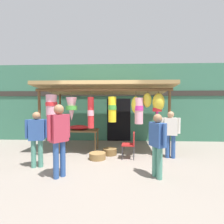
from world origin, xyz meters
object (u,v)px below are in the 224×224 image
(display_table, at_px, (80,132))
(shopper_by_bananas, at_px, (171,131))
(vendor_in_orange, at_px, (59,134))
(customer_foreground, at_px, (37,135))
(wicker_basket_by_table, at_px, (110,152))
(passerby_at_right, at_px, (157,141))
(folding_chair, at_px, (131,143))
(wicker_basket_spare, at_px, (97,156))
(flower_heap_on_table, at_px, (79,127))

(display_table, distance_m, shopper_by_bananas, 3.23)
(vendor_in_orange, bearing_deg, shopper_by_bananas, 28.50)
(display_table, height_order, customer_foreground, customer_foreground)
(vendor_in_orange, xyz_separation_m, customer_foreground, (-0.85, 0.63, -0.13))
(wicker_basket_by_table, relative_size, passerby_at_right, 0.31)
(folding_chair, distance_m, vendor_in_orange, 2.41)
(display_table, height_order, shopper_by_bananas, shopper_by_bananas)
(vendor_in_orange, bearing_deg, wicker_basket_spare, 63.29)
(display_table, relative_size, passerby_at_right, 0.91)
(passerby_at_right, bearing_deg, wicker_basket_spare, 139.87)
(passerby_at_right, bearing_deg, display_table, 135.83)
(folding_chair, xyz_separation_m, customer_foreground, (-2.62, -0.91, 0.39))
(wicker_basket_spare, relative_size, passerby_at_right, 0.35)
(folding_chair, bearing_deg, wicker_basket_spare, -173.31)
(flower_heap_on_table, bearing_deg, folding_chair, -26.07)
(wicker_basket_by_table, xyz_separation_m, shopper_by_bananas, (1.97, -0.27, 0.77))
(wicker_basket_by_table, bearing_deg, customer_foreground, -146.13)
(wicker_basket_by_table, distance_m, wicker_basket_spare, 0.62)
(folding_chair, xyz_separation_m, wicker_basket_by_table, (-0.69, 0.38, -0.39))
(customer_foreground, distance_m, passerby_at_right, 3.20)
(flower_heap_on_table, distance_m, wicker_basket_spare, 1.53)
(flower_heap_on_table, distance_m, wicker_basket_by_table, 1.50)
(flower_heap_on_table, height_order, vendor_in_orange, vendor_in_orange)
(display_table, distance_m, customer_foreground, 1.94)
(customer_foreground, distance_m, shopper_by_bananas, 4.04)
(wicker_basket_spare, bearing_deg, flower_heap_on_table, 128.15)
(wicker_basket_by_table, bearing_deg, passerby_at_right, -56.41)
(shopper_by_bananas, bearing_deg, wicker_basket_spare, -174.27)
(wicker_basket_spare, bearing_deg, shopper_by_bananas, 5.73)
(flower_heap_on_table, height_order, passerby_at_right, passerby_at_right)
(flower_heap_on_table, bearing_deg, display_table, -72.27)
(display_table, xyz_separation_m, vendor_in_orange, (0.08, -2.40, 0.32))
(flower_heap_on_table, bearing_deg, shopper_by_bananas, -14.29)
(passerby_at_right, bearing_deg, customer_foreground, 170.12)
(flower_heap_on_table, xyz_separation_m, wicker_basket_by_table, (1.18, -0.53, -0.76))
(folding_chair, xyz_separation_m, passerby_at_right, (0.54, -1.46, 0.38))
(folding_chair, relative_size, wicker_basket_spare, 1.60)
(folding_chair, distance_m, wicker_basket_by_table, 0.88)
(wicker_basket_by_table, bearing_deg, flower_heap_on_table, 155.63)
(folding_chair, bearing_deg, customer_foreground, -160.74)
(display_table, bearing_deg, folding_chair, -24.77)
(wicker_basket_spare, distance_m, customer_foreground, 1.92)
(customer_foreground, xyz_separation_m, passerby_at_right, (3.15, -0.55, -0.01))
(vendor_in_orange, height_order, shopper_by_bananas, vendor_in_orange)
(wicker_basket_by_table, bearing_deg, shopper_by_bananas, -7.75)
(wicker_basket_spare, height_order, passerby_at_right, passerby_at_right)
(vendor_in_orange, height_order, passerby_at_right, vendor_in_orange)
(display_table, height_order, passerby_at_right, passerby_at_right)
(flower_heap_on_table, xyz_separation_m, passerby_at_right, (2.41, -2.38, 0.01))
(customer_foreground, bearing_deg, folding_chair, 19.26)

